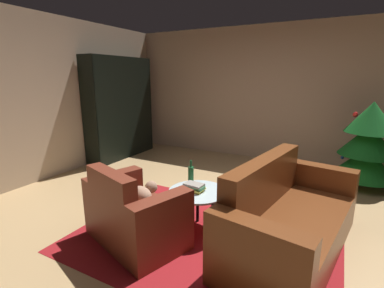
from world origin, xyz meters
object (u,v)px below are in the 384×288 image
(couch_red, at_px, (288,220))
(coffee_table, at_px, (198,195))
(bookshelf_unit, at_px, (125,110))
(armchair_red, at_px, (134,215))
(bottle_on_table, at_px, (191,175))
(decorated_tree, at_px, (368,144))
(book_stack_on_table, at_px, (194,187))

(couch_red, relative_size, coffee_table, 3.07)
(bookshelf_unit, relative_size, armchair_red, 1.71)
(couch_red, distance_m, coffee_table, 0.94)
(coffee_table, bearing_deg, bottle_on_table, 144.04)
(decorated_tree, bearing_deg, coffee_table, -125.78)
(coffee_table, xyz_separation_m, book_stack_on_table, (-0.03, -0.02, 0.09))
(couch_red, xyz_separation_m, decorated_tree, (0.76, 2.23, 0.38))
(bookshelf_unit, distance_m, armchair_red, 3.43)
(armchair_red, height_order, couch_red, couch_red)
(armchair_red, relative_size, decorated_tree, 0.91)
(couch_red, distance_m, book_stack_on_table, 0.99)
(book_stack_on_table, xyz_separation_m, decorated_tree, (1.72, 2.36, 0.17))
(bookshelf_unit, xyz_separation_m, couch_red, (3.65, -1.87, -0.68))
(armchair_red, bearing_deg, bottle_on_table, 61.86)
(decorated_tree, bearing_deg, couch_red, -108.79)
(bookshelf_unit, relative_size, bottle_on_table, 6.92)
(couch_red, xyz_separation_m, bottle_on_table, (-1.07, -0.01, 0.28))
(bookshelf_unit, relative_size, coffee_table, 3.19)
(bookshelf_unit, height_order, book_stack_on_table, bookshelf_unit)
(book_stack_on_table, bearing_deg, couch_red, 7.86)
(armchair_red, height_order, book_stack_on_table, armchair_red)
(bottle_on_table, xyz_separation_m, decorated_tree, (1.83, 2.23, 0.10))
(bottle_on_table, bearing_deg, bookshelf_unit, 144.00)
(couch_red, bearing_deg, bottle_on_table, -179.65)
(couch_red, bearing_deg, book_stack_on_table, -172.14)
(book_stack_on_table, distance_m, bottle_on_table, 0.18)
(bookshelf_unit, distance_m, decorated_tree, 4.43)
(armchair_red, relative_size, bottle_on_table, 4.03)
(bottle_on_table, height_order, decorated_tree, decorated_tree)
(bottle_on_table, bearing_deg, coffee_table, -35.96)
(armchair_red, xyz_separation_m, couch_red, (1.40, 0.62, 0.00))
(coffee_table, xyz_separation_m, decorated_tree, (1.68, 2.34, 0.27))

